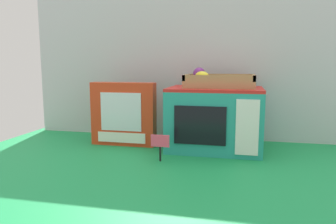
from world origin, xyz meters
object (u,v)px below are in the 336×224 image
Objects in this scene: toy_microwave at (215,119)px; cookie_set_box at (123,114)px; food_groups_crate at (218,82)px; price_sign at (160,144)px.

cookie_set_box is at bearing -177.98° from toy_microwave.
food_groups_crate is at bearing 4.17° from cookie_set_box.
toy_microwave is at bearing 50.62° from price_sign.
cookie_set_box is (-0.41, -0.03, -0.15)m from food_groups_crate.
toy_microwave is 1.35× the size of food_groups_crate.
toy_microwave is 3.84× the size of price_sign.
price_sign is (-0.18, -0.22, -0.06)m from toy_microwave.
food_groups_crate is 2.84× the size of price_sign.
cookie_set_box is 0.31m from price_sign.
toy_microwave is 0.15m from food_groups_crate.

